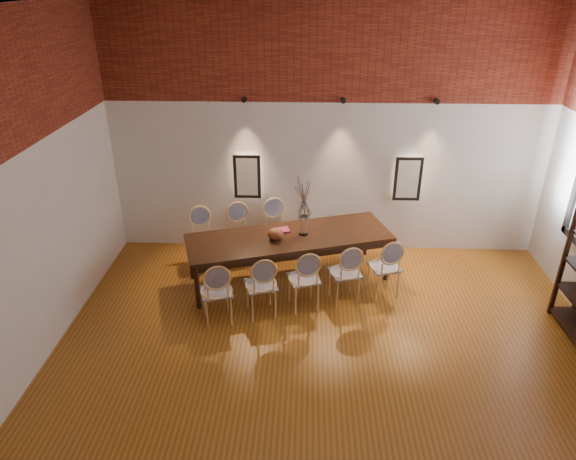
{
  "coord_description": "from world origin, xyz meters",
  "views": [
    {
      "loc": [
        -0.32,
        -4.39,
        4.27
      ],
      "look_at": [
        -0.58,
        2.01,
        1.05
      ],
      "focal_mm": 32.0,
      "sensor_mm": 36.0,
      "label": 1
    }
  ],
  "objects_px": {
    "chair_far_c": "(277,230)",
    "book": "(281,230)",
    "chair_far_b": "(240,235)",
    "vase": "(303,225)",
    "chair_far_e": "(346,222)",
    "chair_far_a": "(203,239)",
    "chair_near_c": "(304,278)",
    "dining_table": "(289,258)",
    "chair_near_d": "(345,272)",
    "chair_near_b": "(261,285)",
    "chair_near_e": "(384,266)",
    "bowl": "(276,234)",
    "chair_near_a": "(216,291)",
    "chair_far_d": "(312,226)"
  },
  "relations": [
    {
      "from": "vase",
      "to": "chair_near_b",
      "type": "bearing_deg",
      "value": -119.65
    },
    {
      "from": "dining_table",
      "to": "book",
      "type": "bearing_deg",
      "value": 114.78
    },
    {
      "from": "chair_near_c",
      "to": "vase",
      "type": "relative_size",
      "value": 3.13
    },
    {
      "from": "chair_near_d",
      "to": "chair_near_e",
      "type": "xyz_separation_m",
      "value": [
        0.58,
        0.18,
        0.0
      ]
    },
    {
      "from": "dining_table",
      "to": "chair_near_b",
      "type": "height_order",
      "value": "chair_near_b"
    },
    {
      "from": "chair_near_c",
      "to": "chair_near_b",
      "type": "bearing_deg",
      "value": -180.0
    },
    {
      "from": "chair_far_c",
      "to": "chair_far_e",
      "type": "distance_m",
      "value": 1.22
    },
    {
      "from": "chair_near_d",
      "to": "chair_far_a",
      "type": "bearing_deg",
      "value": 139.91
    },
    {
      "from": "dining_table",
      "to": "bowl",
      "type": "height_order",
      "value": "bowl"
    },
    {
      "from": "chair_far_b",
      "to": "chair_near_e",
      "type": "bearing_deg",
      "value": 139.91
    },
    {
      "from": "chair_near_c",
      "to": "chair_far_d",
      "type": "bearing_deg",
      "value": 68.4
    },
    {
      "from": "chair_far_d",
      "to": "book",
      "type": "bearing_deg",
      "value": 40.37
    },
    {
      "from": "dining_table",
      "to": "chair_near_d",
      "type": "relative_size",
      "value": 3.24
    },
    {
      "from": "chair_near_e",
      "to": "book",
      "type": "distance_m",
      "value": 1.64
    },
    {
      "from": "chair_near_b",
      "to": "chair_far_b",
      "type": "height_order",
      "value": "same"
    },
    {
      "from": "chair_near_a",
      "to": "book",
      "type": "height_order",
      "value": "chair_near_a"
    },
    {
      "from": "dining_table",
      "to": "chair_far_e",
      "type": "relative_size",
      "value": 3.24
    },
    {
      "from": "chair_near_b",
      "to": "chair_near_e",
      "type": "height_order",
      "value": "same"
    },
    {
      "from": "chair_far_a",
      "to": "book",
      "type": "xyz_separation_m",
      "value": [
        1.26,
        -0.22,
        0.3
      ]
    },
    {
      "from": "chair_near_a",
      "to": "vase",
      "type": "bearing_deg",
      "value": 28.1
    },
    {
      "from": "chair_far_c",
      "to": "book",
      "type": "distance_m",
      "value": 0.66
    },
    {
      "from": "chair_near_e",
      "to": "chair_far_e",
      "type": "height_order",
      "value": "same"
    },
    {
      "from": "chair_far_b",
      "to": "chair_far_d",
      "type": "relative_size",
      "value": 1.0
    },
    {
      "from": "chair_far_b",
      "to": "vase",
      "type": "distance_m",
      "value": 1.21
    },
    {
      "from": "chair_near_c",
      "to": "bowl",
      "type": "bearing_deg",
      "value": 106.89
    },
    {
      "from": "chair_near_b",
      "to": "chair_near_d",
      "type": "height_order",
      "value": "same"
    },
    {
      "from": "bowl",
      "to": "book",
      "type": "distance_m",
      "value": 0.28
    },
    {
      "from": "dining_table",
      "to": "chair_near_b",
      "type": "xyz_separation_m",
      "value": [
        -0.35,
        -0.92,
        0.09
      ]
    },
    {
      "from": "chair_far_d",
      "to": "bowl",
      "type": "bearing_deg",
      "value": 44.71
    },
    {
      "from": "chair_near_b",
      "to": "dining_table",
      "type": "bearing_deg",
      "value": 51.62
    },
    {
      "from": "chair_far_b",
      "to": "vase",
      "type": "relative_size",
      "value": 3.13
    },
    {
      "from": "chair_near_a",
      "to": "dining_table",
      "type": "bearing_deg",
      "value": 32.27
    },
    {
      "from": "dining_table",
      "to": "vase",
      "type": "distance_m",
      "value": 0.57
    },
    {
      "from": "chair_near_d",
      "to": "chair_near_e",
      "type": "bearing_deg",
      "value": 0.0
    },
    {
      "from": "chair_near_a",
      "to": "chair_near_e",
      "type": "relative_size",
      "value": 1.0
    },
    {
      "from": "chair_far_e",
      "to": "vase",
      "type": "bearing_deg",
      "value": 37.68
    },
    {
      "from": "chair_near_c",
      "to": "chair_near_d",
      "type": "xyz_separation_m",
      "value": [
        0.58,
        0.18,
        0.0
      ]
    },
    {
      "from": "chair_far_a",
      "to": "chair_near_c",
      "type": "bearing_deg",
      "value": 128.38
    },
    {
      "from": "bowl",
      "to": "chair_near_a",
      "type": "bearing_deg",
      "value": -126.69
    },
    {
      "from": "chair_near_d",
      "to": "chair_far_c",
      "type": "relative_size",
      "value": 1.0
    },
    {
      "from": "chair_near_a",
      "to": "vase",
      "type": "distance_m",
      "value": 1.69
    },
    {
      "from": "dining_table",
      "to": "chair_near_d",
      "type": "bearing_deg",
      "value": -51.62
    },
    {
      "from": "dining_table",
      "to": "chair_near_d",
      "type": "height_order",
      "value": "chair_near_d"
    },
    {
      "from": "chair_near_d",
      "to": "bowl",
      "type": "distance_m",
      "value": 1.16
    },
    {
      "from": "chair_far_a",
      "to": "chair_far_b",
      "type": "height_order",
      "value": "same"
    },
    {
      "from": "chair_near_a",
      "to": "chair_near_d",
      "type": "height_order",
      "value": "same"
    },
    {
      "from": "chair_near_a",
      "to": "chair_near_c",
      "type": "height_order",
      "value": "same"
    },
    {
      "from": "chair_near_b",
      "to": "vase",
      "type": "xyz_separation_m",
      "value": [
        0.56,
        0.99,
        0.43
      ]
    },
    {
      "from": "dining_table",
      "to": "chair_far_c",
      "type": "relative_size",
      "value": 3.24
    },
    {
      "from": "chair_near_e",
      "to": "book",
      "type": "bearing_deg",
      "value": 143.88
    }
  ]
}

